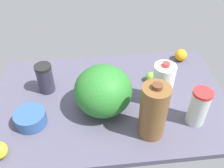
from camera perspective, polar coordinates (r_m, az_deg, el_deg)
countertop at (r=130.37cm, az=0.00°, el=-3.79°), size 120.00×76.00×3.00cm
milk_jug at (r=122.28cm, az=11.46°, el=-0.16°), size 10.27×10.27×24.51cm
shaker_bottle at (r=133.33cm, az=-15.03°, el=1.28°), size 8.57×8.57×16.09cm
watermelon at (r=116.32cm, az=-2.04°, el=-1.56°), size 27.23×27.23×23.55cm
tumbler_cup at (r=118.63cm, az=19.19°, el=-4.99°), size 8.80×8.80×18.83cm
mixing_bowl at (r=121.71cm, az=-18.13°, el=-7.43°), size 14.45×14.45×6.69cm
chocolate_milk_jug at (r=106.23cm, az=9.42°, el=-6.22°), size 11.73×11.73×28.54cm
lime_by_jug at (r=139.32cm, az=8.86°, el=1.58°), size 5.70×5.70×5.70cm
orange_loose at (r=158.75cm, az=15.45°, el=6.38°), size 7.25×7.25×7.25cm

